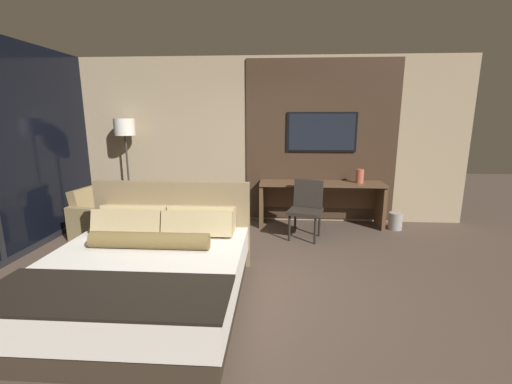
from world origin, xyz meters
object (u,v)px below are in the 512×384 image
object	(u,v)px
vase_tall	(360,176)
waste_bin	(395,221)
tv	(322,132)
floor_lamp	(125,136)
armchair_by_window	(105,219)
desk_chair	(307,204)
bed	(146,273)
desk	(321,195)

from	to	relation	value
vase_tall	waste_bin	world-z (taller)	vase_tall
tv	waste_bin	xyz separation A→B (m)	(1.21, -0.37, -1.42)
floor_lamp	waste_bin	world-z (taller)	floor_lamp
armchair_by_window	vase_tall	distance (m)	4.13
vase_tall	waste_bin	distance (m)	0.94
desk_chair	floor_lamp	bearing A→B (deg)	-175.20
waste_bin	tv	bearing A→B (deg)	163.19
armchair_by_window	vase_tall	size ratio (longest dim) A/B	4.14
tv	vase_tall	xyz separation A→B (m)	(0.62, -0.24, -0.70)
bed	floor_lamp	distance (m)	3.18
bed	armchair_by_window	bearing A→B (deg)	126.07
floor_lamp	vase_tall	bearing A→B (deg)	-0.68
desk	armchair_by_window	world-z (taller)	armchair_by_window
armchair_by_window	floor_lamp	size ratio (longest dim) A/B	0.52
armchair_by_window	waste_bin	bearing A→B (deg)	-74.52
floor_lamp	vase_tall	distance (m)	3.99
tv	waste_bin	distance (m)	1.91
desk	armchair_by_window	distance (m)	3.49
tv	desk_chair	distance (m)	1.36
bed	floor_lamp	xyz separation A→B (m)	(-1.30, 2.65, 1.19)
desk	floor_lamp	distance (m)	3.46
tv	armchair_by_window	bearing A→B (deg)	-164.67
armchair_by_window	waste_bin	world-z (taller)	armchair_by_window
desk	tv	world-z (taller)	tv
desk_chair	waste_bin	world-z (taller)	desk_chair
tv	armchair_by_window	distance (m)	3.77
desk	desk_chair	bearing A→B (deg)	-115.05
bed	vase_tall	xyz separation A→B (m)	(2.64, 2.60, 0.55)
vase_tall	tv	bearing A→B (deg)	159.08
tv	desk_chair	size ratio (longest dim) A/B	1.33
desk_chair	bed	bearing A→B (deg)	-114.11
bed	tv	size ratio (longest dim) A/B	1.79
bed	waste_bin	distance (m)	4.07
bed	armchair_by_window	world-z (taller)	bed
vase_tall	desk_chair	bearing A→B (deg)	-147.38
desk_chair	armchair_by_window	world-z (taller)	desk_chair
tv	desk_chair	xyz separation A→B (m)	(-0.28, -0.82, -1.05)
tv	desk	bearing A→B (deg)	-90.00
desk	floor_lamp	world-z (taller)	floor_lamp
armchair_by_window	tv	bearing A→B (deg)	-66.19
desk_chair	armchair_by_window	distance (m)	3.13
waste_bin	bed	bearing A→B (deg)	-142.57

